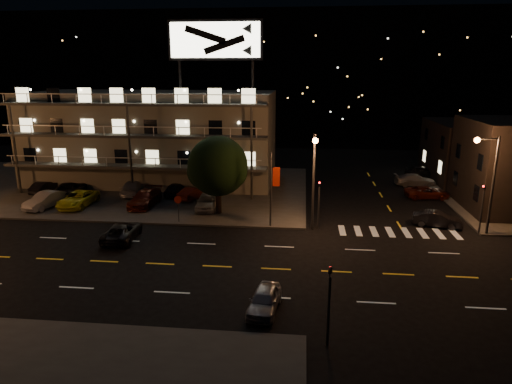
# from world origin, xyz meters

# --- Properties ---
(ground) EXTENTS (140.00, 140.00, 0.00)m
(ground) POSITION_xyz_m (0.00, 0.00, 0.00)
(ground) COLOR black
(ground) RESTS_ON ground
(curb_nw) EXTENTS (44.00, 24.00, 0.15)m
(curb_nw) POSITION_xyz_m (-14.00, 20.00, 0.07)
(curb_nw) COLOR #3C3C39
(curb_nw) RESTS_ON ground
(motel) EXTENTS (28.00, 13.80, 18.10)m
(motel) POSITION_xyz_m (-9.94, 23.88, 5.34)
(motel) COLOR gray
(motel) RESTS_ON ground
(side_bldg_back) EXTENTS (14.06, 12.00, 7.00)m
(side_bldg_back) POSITION_xyz_m (29.99, 28.00, 3.50)
(side_bldg_back) COLOR black
(side_bldg_back) RESTS_ON ground
(hill_backdrop) EXTENTS (120.00, 25.00, 24.00)m
(hill_backdrop) POSITION_xyz_m (-5.94, 68.78, 11.55)
(hill_backdrop) COLOR black
(hill_backdrop) RESTS_ON ground
(streetlight_nc) EXTENTS (0.44, 1.92, 8.00)m
(streetlight_nc) POSITION_xyz_m (8.50, 7.94, 4.96)
(streetlight_nc) COLOR #2D2D30
(streetlight_nc) RESTS_ON ground
(streetlight_ne) EXTENTS (1.92, 0.44, 8.00)m
(streetlight_ne) POSITION_xyz_m (22.14, 8.30, 4.96)
(streetlight_ne) COLOR #2D2D30
(streetlight_ne) RESTS_ON ground
(signal_nw) EXTENTS (0.20, 0.27, 4.60)m
(signal_nw) POSITION_xyz_m (9.00, 8.50, 2.57)
(signal_nw) COLOR #2D2D30
(signal_nw) RESTS_ON ground
(signal_sw) EXTENTS (0.20, 0.27, 4.60)m
(signal_sw) POSITION_xyz_m (9.00, -8.50, 2.57)
(signal_sw) COLOR #2D2D30
(signal_sw) RESTS_ON ground
(signal_ne) EXTENTS (0.27, 0.20, 4.60)m
(signal_ne) POSITION_xyz_m (22.00, 8.50, 2.57)
(signal_ne) COLOR #2D2D30
(signal_ne) RESTS_ON ground
(banner_north) EXTENTS (0.83, 0.16, 6.40)m
(banner_north) POSITION_xyz_m (5.09, 8.40, 3.43)
(banner_north) COLOR #2D2D30
(banner_north) RESTS_ON ground
(stop_sign) EXTENTS (0.91, 0.11, 2.61)m
(stop_sign) POSITION_xyz_m (-3.00, 8.57, 1.71)
(stop_sign) COLOR #2D2D30
(stop_sign) RESTS_ON ground
(tree) EXTENTS (5.66, 5.45, 7.13)m
(tree) POSITION_xyz_m (-0.06, 11.49, 4.38)
(tree) COLOR black
(tree) RESTS_ON curb_nw
(lot_car_1) EXTENTS (2.69, 4.79, 1.50)m
(lot_car_1) POSITION_xyz_m (-16.78, 11.40, 0.90)
(lot_car_1) COLOR #9B9A9F
(lot_car_1) RESTS_ON curb_nw
(lot_car_2) EXTENTS (2.55, 5.22, 1.43)m
(lot_car_2) POSITION_xyz_m (-13.94, 12.16, 0.86)
(lot_car_2) COLOR #D2CE13
(lot_car_2) RESTS_ON curb_nw
(lot_car_3) EXTENTS (2.32, 5.23, 1.49)m
(lot_car_3) POSITION_xyz_m (-7.53, 12.98, 0.90)
(lot_car_3) COLOR #59190C
(lot_car_3) RESTS_ON curb_nw
(lot_car_4) EXTENTS (2.00, 4.49, 1.50)m
(lot_car_4) POSITION_xyz_m (-1.37, 12.58, 0.90)
(lot_car_4) COLOR #9B9A9F
(lot_car_4) RESTS_ON curb_nw
(lot_car_5) EXTENTS (1.46, 3.87, 1.26)m
(lot_car_5) POSITION_xyz_m (-19.95, 16.56, 0.78)
(lot_car_5) COLOR black
(lot_car_5) RESTS_ON curb_nw
(lot_car_6) EXTENTS (3.43, 5.81, 1.52)m
(lot_car_6) POSITION_xyz_m (-16.52, 15.42, 0.91)
(lot_car_6) COLOR black
(lot_car_6) RESTS_ON curb_nw
(lot_car_7) EXTENTS (2.89, 5.33, 1.47)m
(lot_car_7) POSITION_xyz_m (-10.20, 16.86, 0.88)
(lot_car_7) COLOR #9B9A9F
(lot_car_7) RESTS_ON curb_nw
(lot_car_8) EXTENTS (1.76, 3.99, 1.34)m
(lot_car_8) POSITION_xyz_m (-5.66, 17.13, 0.82)
(lot_car_8) COLOR black
(lot_car_8) RESTS_ON curb_nw
(lot_car_9) EXTENTS (2.86, 4.11, 1.28)m
(lot_car_9) POSITION_xyz_m (-3.37, 15.79, 0.79)
(lot_car_9) COLOR #59190C
(lot_car_9) RESTS_ON curb_nw
(side_car_0) EXTENTS (4.21, 2.35, 1.31)m
(side_car_0) POSITION_xyz_m (19.07, 10.01, 0.66)
(side_car_0) COLOR black
(side_car_0) RESTS_ON ground
(side_car_1) EXTENTS (4.69, 2.50, 1.26)m
(side_car_1) POSITION_xyz_m (20.55, 19.16, 0.63)
(side_car_1) COLOR #59190C
(side_car_1) RESTS_ON ground
(side_car_2) EXTENTS (4.75, 2.18, 1.35)m
(side_car_2) POSITION_xyz_m (20.54, 24.54, 0.67)
(side_car_2) COLOR #9B9A9F
(side_car_2) RESTS_ON ground
(side_car_3) EXTENTS (4.81, 3.34, 1.52)m
(side_car_3) POSITION_xyz_m (22.47, 28.66, 0.76)
(side_car_3) COLOR black
(side_car_3) RESTS_ON ground
(road_car_east) EXTENTS (1.92, 3.87, 1.27)m
(road_car_east) POSITION_xyz_m (5.69, -5.50, 0.63)
(road_car_east) COLOR #9B9A9F
(road_car_east) RESTS_ON ground
(road_car_west) EXTENTS (2.47, 4.89, 1.33)m
(road_car_west) POSITION_xyz_m (-6.36, 4.27, 0.66)
(road_car_west) COLOR black
(road_car_west) RESTS_ON ground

